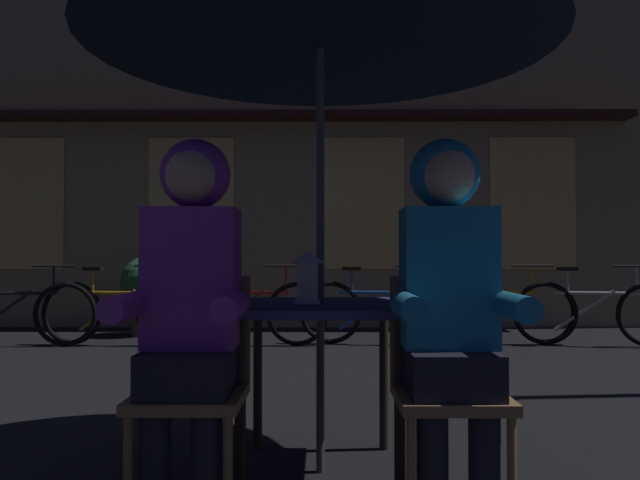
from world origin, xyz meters
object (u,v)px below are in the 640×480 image
patio_umbrella (320,7)px  person_right_hooded (449,284)px  bicycle_fourth (379,311)px  bicycle_furthest (597,312)px  person_left_hooded (191,284)px  bicycle_second (118,312)px  bicycle_third (248,312)px  chair_left (194,377)px  cafe_table (320,326)px  lantern (308,276)px  chair_right (446,378)px  bicycle_fifth (495,311)px  bicycle_nearest (15,313)px  potted_plant (147,289)px

patio_umbrella → person_right_hooded: 1.37m
bicycle_fourth → bicycle_furthest: bearing=-2.3°
person_left_hooded → bicycle_second: bearing=112.2°
patio_umbrella → bicycle_third: 4.05m
patio_umbrella → bicycle_third: patio_umbrella is taller
chair_left → cafe_table: bearing=37.5°
cafe_table → patio_umbrella: patio_umbrella is taller
bicycle_fourth → cafe_table: bearing=-99.2°
lantern → person_left_hooded: 0.59m
patio_umbrella → bicycle_third: (-0.77, 3.59, -1.71)m
chair_right → bicycle_fourth: bearing=88.4°
cafe_table → bicycle_fifth: bearing=63.7°
cafe_table → chair_left: size_ratio=0.85×
patio_umbrella → chair_left: 1.68m
chair_left → bicycle_nearest: 4.72m
bicycle_fifth → patio_umbrella: bearing=-116.3°
lantern → person_left_hooded: bearing=-136.0°
bicycle_nearest → bicycle_fourth: bearing=2.4°
potted_plant → chair_left: bearing=-71.7°
bicycle_nearest → person_left_hooded: bearing=-55.8°
person_left_hooded → chair_left: bearing=90.0°
chair_right → bicycle_third: (-1.25, 3.96, -0.14)m
chair_left → person_right_hooded: 1.03m
cafe_table → potted_plant: potted_plant is taller
bicycle_nearest → bicycle_fourth: same height
lantern → bicycle_furthest: 4.64m
chair_left → bicycle_fourth: size_ratio=0.52×
chair_left → bicycle_third: (-0.29, 3.96, -0.14)m
patio_umbrella → bicycle_third: size_ratio=1.37×
chair_left → bicycle_fourth: bearing=75.1°
bicycle_second → person_left_hooded: bearing=-67.8°
lantern → bicycle_furthest: (2.89, 3.59, -0.51)m
bicycle_fifth → bicycle_furthest: size_ratio=1.01×
chair_left → bicycle_fifth: bearing=60.4°
person_right_hooded → bicycle_third: (-1.25, 4.02, -0.50)m
lantern → chair_right: (0.54, -0.35, -0.37)m
person_right_hooded → bicycle_fifth: person_right_hooded is taller
cafe_table → person_left_hooded: size_ratio=0.53×
bicycle_fourth → potted_plant: bearing=165.4°
bicycle_nearest → bicycle_second: same height
chair_right → person_left_hooded: 1.03m
bicycle_fourth → bicycle_fifth: size_ratio=1.00×
bicycle_second → bicycle_third: same height
person_right_hooded → bicycle_second: (-2.60, 4.02, -0.50)m
potted_plant → patio_umbrella: bearing=-64.8°
patio_umbrella → person_left_hooded: 1.37m
bicycle_fourth → bicycle_fifth: bearing=0.7°
chair_left → bicycle_second: size_ratio=0.52×
cafe_table → chair_right: bearing=-37.5°
chair_left → chair_right: size_ratio=1.00×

